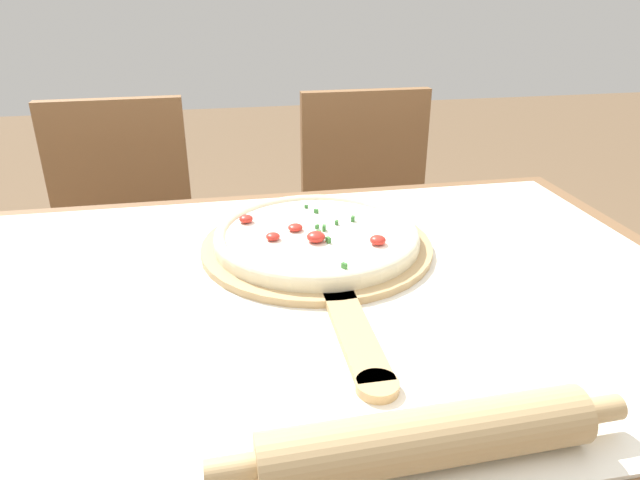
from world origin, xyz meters
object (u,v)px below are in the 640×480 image
object	(u,v)px
pizza_peel	(319,251)
pizza	(317,235)
rolling_pin	(427,438)
chair_left	(124,240)
chair_right	(370,222)

from	to	relation	value
pizza_peel	pizza	size ratio (longest dim) A/B	1.72
rolling_pin	chair_left	size ratio (longest dim) A/B	0.47
pizza	rolling_pin	bearing A→B (deg)	-88.09
pizza_peel	chair_left	distance (m)	0.83
pizza	chair_right	world-z (taller)	chair_right
rolling_pin	chair_left	xyz separation A→B (m)	(-0.44, 1.13, -0.27)
pizza_peel	rolling_pin	distance (m)	0.46
chair_right	pizza	bearing A→B (deg)	-113.02
rolling_pin	chair_left	world-z (taller)	chair_left
pizza_peel	chair_left	size ratio (longest dim) A/B	0.68
pizza	chair_right	bearing A→B (deg)	66.65
pizza_peel	chair_left	world-z (taller)	chair_left
chair_left	pizza	bearing A→B (deg)	-57.69
rolling_pin	chair_right	xyz separation A→B (m)	(0.26, 1.13, -0.27)
chair_right	chair_left	bearing A→B (deg)	-179.67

